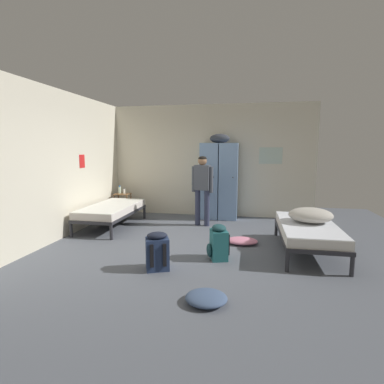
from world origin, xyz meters
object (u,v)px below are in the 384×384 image
at_px(bedding_heap, 311,215).
at_px(backpack_navy, 157,252).
at_px(clothes_pile_pink, 242,241).
at_px(bed_right, 308,230).
at_px(backpack_teal, 218,243).
at_px(person_traveler, 202,184).
at_px(bed_left_rear, 112,210).
at_px(water_bottle, 120,190).
at_px(locker_bank, 219,179).
at_px(lotion_bottle, 124,191).
at_px(clothes_pile_denim, 206,298).
at_px(shelf_unit, 123,202).

bearing_deg(bedding_heap, backpack_navy, -151.03).
bearing_deg(clothes_pile_pink, bed_right, -12.30).
distance_m(backpack_teal, clothes_pile_pink, 0.93).
relative_size(bed_right, person_traveler, 1.22).
distance_m(bed_right, person_traveler, 2.52).
relative_size(bed_left_rear, person_traveler, 1.22).
bearing_deg(backpack_navy, bedding_heap, 28.97).
bearing_deg(bed_right, water_bottle, 153.64).
bearing_deg(person_traveler, locker_bank, 69.88).
bearing_deg(water_bottle, lotion_bottle, -21.80).
height_order(bed_left_rear, lotion_bottle, lotion_bottle).
bearing_deg(bedding_heap, clothes_pile_denim, -125.02).
distance_m(locker_bank, bedding_heap, 2.79).
distance_m(water_bottle, backpack_navy, 3.89).
distance_m(water_bottle, backpack_teal, 3.95).
height_order(water_bottle, backpack_teal, water_bottle).
bearing_deg(backpack_navy, bed_right, 27.78).
relative_size(shelf_unit, clothes_pile_denim, 1.20).
bearing_deg(clothes_pile_denim, shelf_unit, 124.18).
relative_size(bed_left_rear, clothes_pile_denim, 4.01).
height_order(bed_right, water_bottle, water_bottle).
distance_m(shelf_unit, bed_left_rear, 1.18).
bearing_deg(locker_bank, backpack_navy, -98.85).
height_order(water_bottle, clothes_pile_pink, water_bottle).
xyz_separation_m(backpack_navy, clothes_pile_denim, (0.82, -0.82, -0.20)).
bearing_deg(locker_bank, person_traveler, -110.12).
bearing_deg(backpack_navy, person_traveler, 84.78).
relative_size(lotion_bottle, backpack_navy, 0.28).
bearing_deg(bedding_heap, bed_left_rear, 167.89).
xyz_separation_m(backpack_teal, clothes_pile_pink, (0.35, 0.84, -0.20)).
xyz_separation_m(bedding_heap, backpack_teal, (-1.47, -0.69, -0.35)).
bearing_deg(shelf_unit, bed_right, -26.57).
relative_size(locker_bank, bed_left_rear, 1.09).
bearing_deg(person_traveler, lotion_bottle, 163.74).
relative_size(lotion_bottle, backpack_teal, 0.28).
xyz_separation_m(bedding_heap, person_traveler, (-2.04, 1.35, 0.33)).
distance_m(bed_left_rear, bedding_heap, 4.08).
relative_size(bed_left_rear, lotion_bottle, 12.20).
xyz_separation_m(clothes_pile_denim, clothes_pile_pink, (0.34, 2.23, -0.00)).
distance_m(shelf_unit, backpack_teal, 3.86).
height_order(bed_right, lotion_bottle, lotion_bottle).
relative_size(bedding_heap, water_bottle, 3.46).
height_order(bed_left_rear, clothes_pile_pink, bed_left_rear).
bearing_deg(water_bottle, backpack_navy, -58.26).
bearing_deg(bedding_heap, bed_right, -120.46).
relative_size(bedding_heap, person_traveler, 0.46).
relative_size(person_traveler, clothes_pile_denim, 3.28).
height_order(person_traveler, clothes_pile_denim, person_traveler).
bearing_deg(bedding_heap, shelf_unit, 154.68).
xyz_separation_m(locker_bank, bed_right, (1.70, -2.23, -0.59)).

